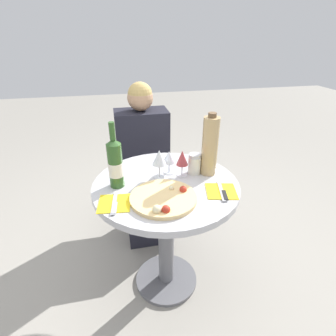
% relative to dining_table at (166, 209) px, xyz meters
% --- Properties ---
extents(ground_plane, '(12.00, 12.00, 0.00)m').
position_rel_dining_table_xyz_m(ground_plane, '(0.00, 0.00, -0.58)').
color(ground_plane, gray).
rests_on(ground_plane, ground).
extents(dining_table, '(0.79, 0.79, 0.76)m').
position_rel_dining_table_xyz_m(dining_table, '(0.00, 0.00, 0.00)').
color(dining_table, slate).
rests_on(dining_table, ground_plane).
extents(chair_behind_diner, '(0.38, 0.38, 0.85)m').
position_rel_dining_table_xyz_m(chair_behind_diner, '(-0.05, 0.73, -0.16)').
color(chair_behind_diner, '#ADADB2').
rests_on(chair_behind_diner, ground_plane).
extents(seated_diner, '(0.39, 0.46, 1.18)m').
position_rel_dining_table_xyz_m(seated_diner, '(-0.05, 0.59, -0.06)').
color(seated_diner, black).
rests_on(seated_diner, ground_plane).
extents(pizza_large, '(0.33, 0.33, 0.05)m').
position_rel_dining_table_xyz_m(pizza_large, '(-0.04, -0.16, 0.19)').
color(pizza_large, '#E5C17F').
rests_on(pizza_large, dining_table).
extents(wine_bottle, '(0.08, 0.08, 0.35)m').
position_rel_dining_table_xyz_m(wine_bottle, '(-0.26, 0.02, 0.31)').
color(wine_bottle, '#2D5623').
rests_on(wine_bottle, dining_table).
extents(tall_carafe, '(0.09, 0.09, 0.35)m').
position_rel_dining_table_xyz_m(tall_carafe, '(0.26, 0.06, 0.35)').
color(tall_carafe, tan).
rests_on(tall_carafe, dining_table).
extents(sugar_shaker, '(0.07, 0.07, 0.12)m').
position_rel_dining_table_xyz_m(sugar_shaker, '(0.18, 0.07, 0.24)').
color(sugar_shaker, silver).
rests_on(sugar_shaker, dining_table).
extents(wine_glass_front_left, '(0.08, 0.08, 0.16)m').
position_rel_dining_table_xyz_m(wine_glass_front_left, '(-0.02, 0.06, 0.30)').
color(wine_glass_front_left, silver).
rests_on(wine_glass_front_left, dining_table).
extents(wine_glass_front_right, '(0.07, 0.07, 0.15)m').
position_rel_dining_table_xyz_m(wine_glass_front_right, '(0.10, 0.06, 0.28)').
color(wine_glass_front_right, silver).
rests_on(wine_glass_front_right, dining_table).
extents(wine_glass_center, '(0.07, 0.07, 0.13)m').
position_rel_dining_table_xyz_m(wine_glass_center, '(0.04, 0.11, 0.27)').
color(wine_glass_center, silver).
rests_on(wine_glass_center, dining_table).
extents(place_setting_left, '(0.17, 0.19, 0.01)m').
position_rel_dining_table_xyz_m(place_setting_left, '(-0.28, -0.14, 0.18)').
color(place_setting_left, yellow).
rests_on(place_setting_left, dining_table).
extents(place_setting_right, '(0.18, 0.19, 0.01)m').
position_rel_dining_table_xyz_m(place_setting_right, '(0.26, -0.15, 0.18)').
color(place_setting_right, yellow).
rests_on(place_setting_right, dining_table).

